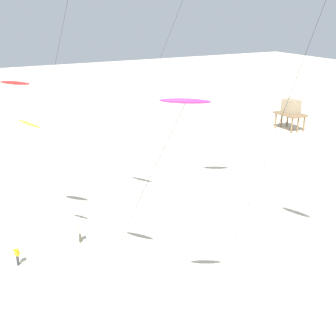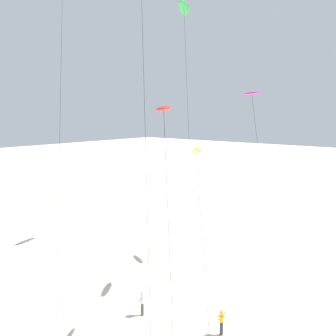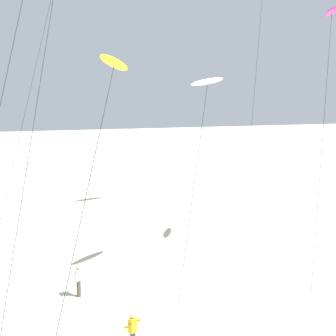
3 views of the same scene
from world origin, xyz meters
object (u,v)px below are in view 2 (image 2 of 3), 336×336
at_px(kite_yellow, 196,154).
at_px(kite_flyer_middle, 142,303).
at_px(kite_magenta, 252,95).
at_px(kite_flyer_nearest, 221,321).
at_px(kite_red, 164,110).
at_px(kite_white, 203,149).
at_px(kite_green, 184,9).

bearing_deg(kite_yellow, kite_flyer_middle, 108.10).
bearing_deg(kite_magenta, kite_flyer_nearest, -156.00).
relative_size(kite_yellow, kite_flyer_middle, 7.09).
xyz_separation_m(kite_magenta, kite_red, (-18.19, -4.76, -1.32)).
bearing_deg(kite_magenta, kite_white, -174.43).
xyz_separation_m(kite_flyer_nearest, kite_flyer_middle, (-1.27, 5.56, 0.00)).
distance_m(kite_magenta, kite_yellow, 16.18).
distance_m(kite_magenta, kite_green, 12.85).
xyz_separation_m(kite_magenta, kite_flyer_middle, (-16.14, -1.06, -14.33)).
distance_m(kite_green, kite_flyer_nearest, 32.43).
distance_m(kite_magenta, kite_flyer_nearest, 21.69).
bearing_deg(kite_magenta, kite_red, -165.32).
relative_size(kite_yellow, kite_red, 0.83).
bearing_deg(kite_flyer_middle, kite_magenta, 3.76).
relative_size(kite_white, kite_red, 0.80).
bearing_deg(kite_flyer_nearest, kite_flyer_middle, 102.85).
bearing_deg(kite_white, kite_red, -157.24).
distance_m(kite_green, kite_white, 19.49).
height_order(kite_white, kite_flyer_middle, kite_white).
relative_size(kite_magenta, kite_green, 0.62).
height_order(kite_green, kite_yellow, kite_green).
bearing_deg(kite_red, kite_magenta, 14.68).
relative_size(kite_magenta, kite_yellow, 1.32).
height_order(kite_white, kite_flyer_nearest, kite_white).
height_order(kite_red, kite_flyer_nearest, kite_red).
bearing_deg(kite_flyer_nearest, kite_red, 150.72).
xyz_separation_m(kite_yellow, kite_red, (-3.22, -0.12, 2.70)).
relative_size(kite_white, kite_flyer_nearest, 6.82).
relative_size(kite_green, kite_yellow, 2.13).
bearing_deg(kite_magenta, kite_yellow, -162.75).
bearing_deg(kite_yellow, kite_magenta, 17.25).
height_order(kite_green, kite_flyer_nearest, kite_green).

